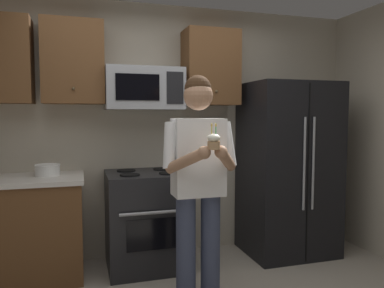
{
  "coord_description": "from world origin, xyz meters",
  "views": [
    {
      "loc": [
        -0.74,
        -2.13,
        1.46
      ],
      "look_at": [
        0.05,
        0.52,
        1.25
      ],
      "focal_mm": 34.79,
      "sensor_mm": 36.0,
      "label": 1
    }
  ],
  "objects_px": {
    "cupcake": "(214,141)",
    "refrigerator": "(288,169)",
    "microwave": "(144,89)",
    "bowl_large_white": "(47,170)",
    "oven_range": "(147,220)",
    "person": "(199,178)"
  },
  "relations": [
    {
      "from": "cupcake",
      "to": "refrigerator",
      "type": "bearing_deg",
      "value": 42.37
    },
    {
      "from": "microwave",
      "to": "bowl_large_white",
      "type": "distance_m",
      "value": 1.16
    },
    {
      "from": "bowl_large_white",
      "to": "cupcake",
      "type": "relative_size",
      "value": 1.28
    },
    {
      "from": "bowl_large_white",
      "to": "microwave",
      "type": "bearing_deg",
      "value": 3.18
    },
    {
      "from": "microwave",
      "to": "refrigerator",
      "type": "bearing_deg",
      "value": -6.03
    },
    {
      "from": "oven_range",
      "to": "bowl_large_white",
      "type": "distance_m",
      "value": 1.03
    },
    {
      "from": "microwave",
      "to": "bowl_large_white",
      "type": "xyz_separation_m",
      "value": [
        -0.89,
        -0.05,
        -0.75
      ]
    },
    {
      "from": "oven_range",
      "to": "microwave",
      "type": "xyz_separation_m",
      "value": [
        0.0,
        0.12,
        1.26
      ]
    },
    {
      "from": "oven_range",
      "to": "microwave",
      "type": "relative_size",
      "value": 1.26
    },
    {
      "from": "refrigerator",
      "to": "cupcake",
      "type": "height_order",
      "value": "refrigerator"
    },
    {
      "from": "person",
      "to": "microwave",
      "type": "bearing_deg",
      "value": 104.25
    },
    {
      "from": "microwave",
      "to": "refrigerator",
      "type": "relative_size",
      "value": 0.41
    },
    {
      "from": "oven_range",
      "to": "person",
      "type": "distance_m",
      "value": 1.04
    },
    {
      "from": "bowl_large_white",
      "to": "cupcake",
      "type": "bearing_deg",
      "value": -47.69
    },
    {
      "from": "person",
      "to": "cupcake",
      "type": "height_order",
      "value": "person"
    },
    {
      "from": "microwave",
      "to": "person",
      "type": "height_order",
      "value": "microwave"
    },
    {
      "from": "microwave",
      "to": "cupcake",
      "type": "xyz_separation_m",
      "value": [
        0.25,
        -1.3,
        -0.43
      ]
    },
    {
      "from": "oven_range",
      "to": "person",
      "type": "xyz_separation_m",
      "value": [
        0.25,
        -0.85,
        0.53
      ]
    },
    {
      "from": "cupcake",
      "to": "person",
      "type": "bearing_deg",
      "value": 90.0
    },
    {
      "from": "microwave",
      "to": "cupcake",
      "type": "relative_size",
      "value": 4.26
    },
    {
      "from": "oven_range",
      "to": "cupcake",
      "type": "height_order",
      "value": "cupcake"
    },
    {
      "from": "refrigerator",
      "to": "person",
      "type": "xyz_separation_m",
      "value": [
        -1.25,
        -0.81,
        0.1
      ]
    }
  ]
}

